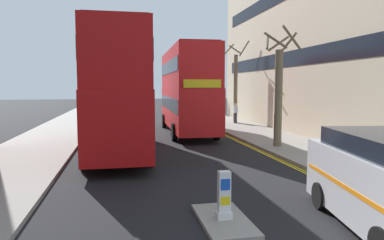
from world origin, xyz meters
name	(u,v)px	position (x,y,z in m)	size (l,w,h in m)	color
sidewalk_right	(277,140)	(6.50, 16.00, 0.07)	(4.00, 80.00, 0.14)	gray
sidewalk_left	(37,148)	(-6.50, 16.00, 0.07)	(4.00, 80.00, 0.14)	gray
kerb_line_outer	(255,148)	(4.40, 14.00, 0.00)	(0.10, 56.00, 0.01)	yellow
kerb_line_inner	(252,148)	(4.24, 14.00, 0.00)	(0.10, 56.00, 0.01)	yellow
traffic_island	(224,220)	(0.00, 4.74, 0.05)	(1.10, 2.20, 0.10)	gray
keep_left_bollard	(224,197)	(0.00, 4.74, 0.61)	(0.36, 0.28, 1.11)	silver
double_decker_bus_away	(118,89)	(-2.43, 14.31, 3.03)	(2.82, 10.82, 5.64)	#B20F0F
double_decker_bus_oncoming	(187,88)	(2.07, 20.62, 3.03)	(3.05, 10.88, 5.64)	red
pedestrian_far	(236,113)	(6.94, 24.94, 0.99)	(0.34, 0.22, 1.62)	#2D2D38
street_tree_near	(236,85)	(7.12, 25.54, 3.30)	(1.99, 1.78, 6.73)	#6B6047
street_tree_mid	(194,88)	(6.25, 38.37, 3.00)	(1.63, 1.81, 6.36)	#6B6047
street_tree_far	(279,92)	(5.46, 13.70, 2.89)	(1.89, 1.86, 5.86)	#6B6047
townhouse_terrace_right	(361,36)	(13.50, 18.48, 6.49)	(10.08, 28.00, 12.98)	beige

